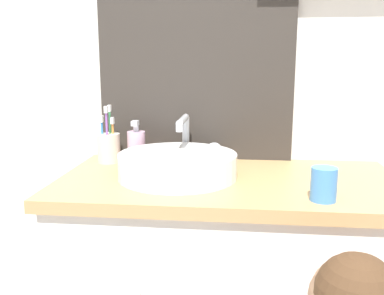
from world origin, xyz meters
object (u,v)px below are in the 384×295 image
sink_basin (179,164)px  drinking_cup (324,184)px  toothbrush_holder (109,147)px  soap_dispenser (136,146)px

sink_basin → drinking_cup: 0.43m
sink_basin → toothbrush_holder: (-0.26, 0.16, 0.01)m
soap_dispenser → drinking_cup: soap_dispenser is taller
sink_basin → soap_dispenser: size_ratio=2.81×
toothbrush_holder → soap_dispenser: toothbrush_holder is taller
sink_basin → toothbrush_holder: toothbrush_holder is taller
soap_dispenser → drinking_cup: (0.55, -0.35, -0.01)m
toothbrush_holder → drinking_cup: size_ratio=2.30×
toothbrush_holder → soap_dispenser: size_ratio=1.35×
toothbrush_holder → drinking_cup: bearing=-27.5°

